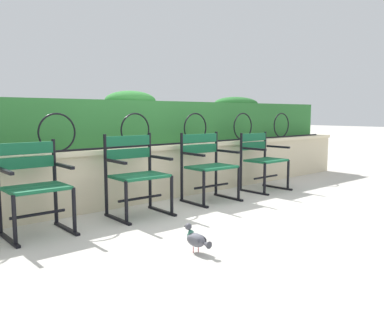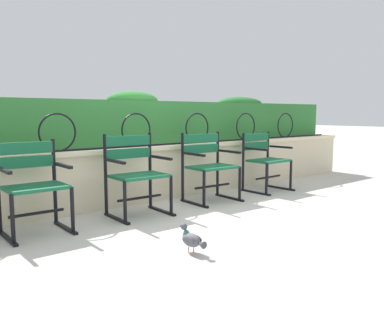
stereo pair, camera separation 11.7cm
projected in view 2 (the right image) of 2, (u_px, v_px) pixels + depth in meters
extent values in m
plane|color=#BCB7AD|center=(197.00, 211.00, 4.63)|extent=(60.00, 60.00, 0.00)
cube|color=beige|center=(153.00, 174.00, 5.26)|extent=(8.08, 0.35, 0.65)
cube|color=beige|center=(153.00, 147.00, 5.22)|extent=(8.08, 0.41, 0.05)
cylinder|color=black|center=(156.00, 145.00, 5.16)|extent=(7.53, 0.02, 0.02)
torus|color=black|center=(58.00, 132.00, 4.32)|extent=(0.42, 0.02, 0.42)
torus|color=black|center=(136.00, 130.00, 4.95)|extent=(0.42, 0.02, 0.42)
torus|color=black|center=(197.00, 128.00, 5.58)|extent=(0.42, 0.02, 0.42)
torus|color=black|center=(246.00, 126.00, 6.21)|extent=(0.42, 0.02, 0.42)
torus|color=black|center=(285.00, 125.00, 6.84)|extent=(0.42, 0.02, 0.42)
cube|color=#2D7033|center=(135.00, 122.00, 5.50)|extent=(7.92, 0.50, 0.58)
ellipsoid|color=#2B712E|center=(133.00, 101.00, 5.45)|extent=(0.76, 0.45, 0.27)
ellipsoid|color=#276B2B|center=(240.00, 103.00, 6.80)|extent=(0.96, 0.45, 0.21)
cube|color=#145B38|center=(41.00, 190.00, 3.58)|extent=(0.53, 0.14, 0.03)
cube|color=#145B38|center=(36.00, 187.00, 3.68)|extent=(0.53, 0.14, 0.03)
cube|color=#145B38|center=(31.00, 185.00, 3.79)|extent=(0.53, 0.14, 0.03)
cube|color=#145B38|center=(26.00, 148.00, 3.83)|extent=(0.53, 0.04, 0.11)
cube|color=#145B38|center=(26.00, 162.00, 3.84)|extent=(0.53, 0.04, 0.11)
cylinder|color=black|center=(55.00, 182.00, 4.04)|extent=(0.04, 0.04, 0.86)
cylinder|color=black|center=(72.00, 210.00, 3.73)|extent=(0.04, 0.04, 0.44)
cube|color=black|center=(65.00, 228.00, 3.90)|extent=(0.05, 0.52, 0.02)
cube|color=black|center=(63.00, 166.00, 3.83)|extent=(0.04, 0.40, 0.03)
cylinder|color=black|center=(13.00, 220.00, 3.40)|extent=(0.04, 0.04, 0.44)
cube|color=black|center=(8.00, 238.00, 3.57)|extent=(0.05, 0.52, 0.02)
cube|color=black|center=(4.00, 170.00, 3.50)|extent=(0.04, 0.40, 0.03)
cylinder|color=black|center=(37.00, 213.00, 3.71)|extent=(0.50, 0.04, 0.03)
cube|color=#145B38|center=(146.00, 178.00, 4.25)|extent=(0.57, 0.15, 0.03)
cube|color=#145B38|center=(139.00, 176.00, 4.35)|extent=(0.57, 0.15, 0.03)
cube|color=#145B38|center=(133.00, 174.00, 4.46)|extent=(0.57, 0.15, 0.03)
cube|color=#145B38|center=(128.00, 141.00, 4.50)|extent=(0.57, 0.05, 0.11)
cube|color=#145B38|center=(128.00, 153.00, 4.51)|extent=(0.57, 0.05, 0.11)
cylinder|color=black|center=(150.00, 171.00, 4.71)|extent=(0.04, 0.04, 0.89)
cylinder|color=black|center=(171.00, 196.00, 4.40)|extent=(0.04, 0.04, 0.44)
cube|color=black|center=(162.00, 211.00, 4.58)|extent=(0.06, 0.52, 0.02)
cube|color=black|center=(161.00, 158.00, 4.50)|extent=(0.05, 0.40, 0.03)
cylinder|color=black|center=(106.00, 175.00, 4.37)|extent=(0.04, 0.04, 0.89)
cylinder|color=black|center=(125.00, 202.00, 4.06)|extent=(0.04, 0.04, 0.44)
cube|color=black|center=(117.00, 219.00, 4.23)|extent=(0.06, 0.52, 0.02)
cube|color=black|center=(115.00, 161.00, 4.16)|extent=(0.05, 0.40, 0.03)
cylinder|color=black|center=(140.00, 198.00, 4.38)|extent=(0.54, 0.05, 0.03)
cube|color=#145B38|center=(220.00, 168.00, 4.96)|extent=(0.59, 0.15, 0.03)
cube|color=#145B38|center=(213.00, 167.00, 5.06)|extent=(0.59, 0.15, 0.03)
cube|color=#145B38|center=(206.00, 166.00, 5.17)|extent=(0.59, 0.15, 0.03)
cube|color=#145B38|center=(201.00, 138.00, 5.21)|extent=(0.58, 0.06, 0.11)
cube|color=#145B38|center=(201.00, 149.00, 5.23)|extent=(0.58, 0.06, 0.11)
cylinder|color=black|center=(218.00, 164.00, 5.43)|extent=(0.04, 0.04, 0.87)
cylinder|color=black|center=(240.00, 184.00, 5.12)|extent=(0.04, 0.04, 0.44)
cube|color=black|center=(229.00, 198.00, 5.29)|extent=(0.06, 0.52, 0.02)
cube|color=black|center=(230.00, 152.00, 5.22)|extent=(0.05, 0.40, 0.03)
cylinder|color=black|center=(183.00, 167.00, 5.08)|extent=(0.04, 0.04, 0.87)
cylinder|color=black|center=(204.00, 189.00, 4.77)|extent=(0.04, 0.04, 0.44)
cube|color=black|center=(194.00, 204.00, 4.94)|extent=(0.06, 0.52, 0.02)
cube|color=black|center=(194.00, 154.00, 4.87)|extent=(0.05, 0.40, 0.03)
cylinder|color=black|center=(212.00, 186.00, 5.09)|extent=(0.56, 0.05, 0.03)
cube|color=#145B38|center=(276.00, 161.00, 5.66)|extent=(0.55, 0.13, 0.03)
cube|color=#145B38|center=(269.00, 161.00, 5.76)|extent=(0.55, 0.13, 0.03)
cube|color=#145B38|center=(261.00, 160.00, 5.87)|extent=(0.55, 0.13, 0.03)
cube|color=#145B38|center=(256.00, 137.00, 5.91)|extent=(0.55, 0.03, 0.11)
cube|color=#145B38|center=(256.00, 146.00, 5.92)|extent=(0.55, 0.03, 0.11)
cylinder|color=black|center=(268.00, 159.00, 6.12)|extent=(0.04, 0.04, 0.83)
cylinder|color=black|center=(291.00, 175.00, 5.82)|extent=(0.04, 0.04, 0.44)
cube|color=black|center=(280.00, 188.00, 5.99)|extent=(0.04, 0.52, 0.02)
cube|color=black|center=(281.00, 147.00, 5.92)|extent=(0.04, 0.40, 0.03)
cylinder|color=black|center=(243.00, 162.00, 5.77)|extent=(0.04, 0.04, 0.83)
cylinder|color=black|center=(266.00, 179.00, 5.47)|extent=(0.04, 0.04, 0.44)
cube|color=black|center=(255.00, 192.00, 5.64)|extent=(0.04, 0.52, 0.02)
cube|color=black|center=(256.00, 149.00, 5.57)|extent=(0.04, 0.40, 0.03)
cylinder|color=black|center=(268.00, 177.00, 5.79)|extent=(0.52, 0.03, 0.03)
ellipsoid|color=#5B5B66|center=(191.00, 240.00, 3.23)|extent=(0.10, 0.19, 0.11)
cylinder|color=#2D6B56|center=(186.00, 234.00, 3.28)|extent=(0.04, 0.06, 0.06)
sphere|color=#494951|center=(184.00, 227.00, 3.29)|extent=(0.06, 0.06, 0.06)
cone|color=black|center=(182.00, 226.00, 3.31)|extent=(0.01, 0.02, 0.01)
cone|color=#404047|center=(201.00, 244.00, 3.14)|extent=(0.06, 0.08, 0.06)
ellipsoid|color=#4E4E56|center=(188.00, 241.00, 3.19)|extent=(0.02, 0.14, 0.07)
ellipsoid|color=#4E4E56|center=(196.00, 239.00, 3.25)|extent=(0.02, 0.14, 0.07)
cylinder|color=#C6515B|center=(189.00, 250.00, 3.24)|extent=(0.01, 0.01, 0.05)
cylinder|color=#C6515B|center=(194.00, 249.00, 3.24)|extent=(0.01, 0.01, 0.05)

